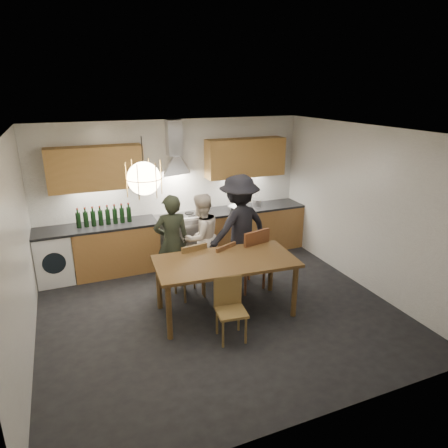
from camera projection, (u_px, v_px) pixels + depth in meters
name	position (u px, v px, depth m)	size (l,w,h in m)	color
ground	(219.00, 311.00, 5.91)	(5.00, 5.00, 0.00)	black
room_shell	(219.00, 200.00, 5.35)	(5.02, 4.52, 2.61)	white
counter_run	(182.00, 238.00, 7.47)	(5.00, 0.62, 0.90)	#B88246
range_stove	(181.00, 239.00, 7.46)	(0.90, 0.60, 0.92)	silver
wall_fixtures	(176.00, 162.00, 7.10)	(4.30, 0.54, 1.10)	tan
pendant_lamp	(144.00, 178.00, 4.77)	(0.43, 0.43, 0.70)	black
dining_table	(226.00, 266.00, 5.65)	(2.04, 1.13, 0.83)	brown
chair_back_left	(192.00, 267.00, 6.10)	(0.48, 0.48, 0.92)	brown
chair_back_mid	(221.00, 266.00, 6.16)	(0.54, 0.54, 0.90)	brown
chair_back_right	(252.00, 255.00, 6.33)	(0.57, 0.57, 1.05)	brown
chair_front	(230.00, 304.00, 5.17)	(0.41, 0.41, 0.83)	brown
person_left	(172.00, 242.00, 6.39)	(0.57, 0.38, 1.57)	black
person_mid	(201.00, 237.00, 6.69)	(0.73, 0.57, 1.50)	silver
person_right	(239.00, 227.00, 6.72)	(1.16, 0.67, 1.80)	black
mixing_bowl	(237.00, 208.00, 7.65)	(0.32, 0.32, 0.08)	#ADACB0
stock_pot	(257.00, 203.00, 7.88)	(0.18, 0.18, 0.13)	#B7B6BA
wine_bottles	(104.00, 215.00, 6.79)	(0.92, 0.08, 0.34)	black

